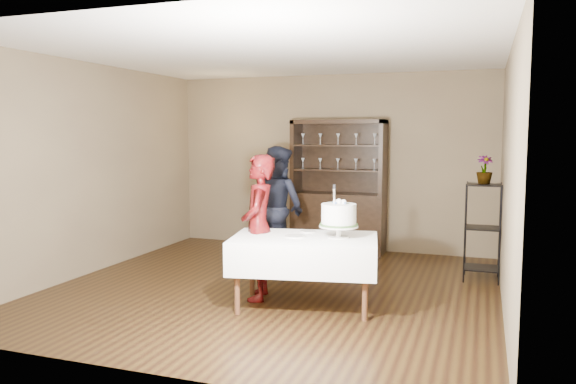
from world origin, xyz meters
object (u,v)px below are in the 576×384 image
object	(u,v)px
man	(278,208)
china_hutch	(338,208)
cake	(339,216)
potted_plant	(484,170)
plant_etagere	(483,228)
woman	(259,227)
cake_table	(304,253)

from	to	relation	value
man	china_hutch	bearing A→B (deg)	-81.70
man	cake	bearing A→B (deg)	158.54
cake	china_hutch	bearing A→B (deg)	104.21
china_hutch	man	size ratio (longest dim) A/B	1.22
china_hutch	cake	distance (m)	2.83
cake	potted_plant	world-z (taller)	potted_plant
plant_etagere	woman	bearing A→B (deg)	-144.65
woman	potted_plant	world-z (taller)	woman
woman	cake	distance (m)	0.92
cake_table	woman	bearing A→B (deg)	167.72
plant_etagere	cake	distance (m)	2.20
plant_etagere	woman	size ratio (longest dim) A/B	0.76
china_hutch	cake	world-z (taller)	china_hutch
potted_plant	plant_etagere	bearing A→B (deg)	-86.78
woman	man	bearing A→B (deg)	175.28
man	potted_plant	size ratio (longest dim) A/B	4.74
cake	woman	bearing A→B (deg)	176.87
china_hutch	plant_etagere	bearing A→B (deg)	-26.83
china_hutch	cake_table	size ratio (longest dim) A/B	1.23
cake_table	woman	xyz separation A→B (m)	(-0.56, 0.12, 0.22)
plant_etagere	cake_table	distance (m)	2.46
cake	cake_table	bearing A→B (deg)	-168.07
plant_etagere	woman	distance (m)	2.81
china_hutch	plant_etagere	size ratio (longest dim) A/B	1.67
cake_table	woman	distance (m)	0.62
cake_table	potted_plant	distance (m)	2.62
woman	man	world-z (taller)	man
woman	china_hutch	bearing A→B (deg)	159.18
woman	potted_plant	xyz separation A→B (m)	(2.29, 1.68, 0.57)
plant_etagere	potted_plant	bearing A→B (deg)	93.22
china_hutch	cake_table	bearing A→B (deg)	-82.93
plant_etagere	cake_table	xyz separation A→B (m)	(-1.73, -1.75, -0.09)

